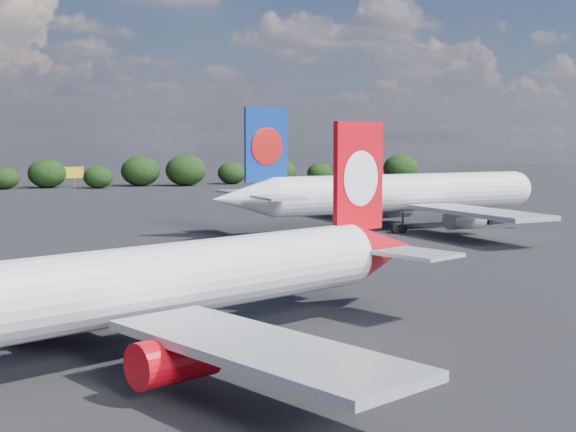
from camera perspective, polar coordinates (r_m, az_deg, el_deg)
name	(u,v)px	position (r m, az deg, el deg)	size (l,w,h in m)	color
ground	(33,250)	(99.59, -17.69, -2.31)	(500.00, 500.00, 0.00)	black
qantas_airliner	(176,281)	(50.25, -7.95, -4.59)	(41.97, 40.46, 14.42)	white
china_southern_airliner	(392,194)	(114.94, 7.41, 1.55)	(52.54, 50.09, 17.14)	white
billboard_yellow	(74,173)	(221.27, -14.97, 2.98)	(5.00, 0.30, 5.50)	yellow
horizon_treeline	(28,174)	(219.33, -18.01, 2.88)	(206.37, 14.71, 9.12)	black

